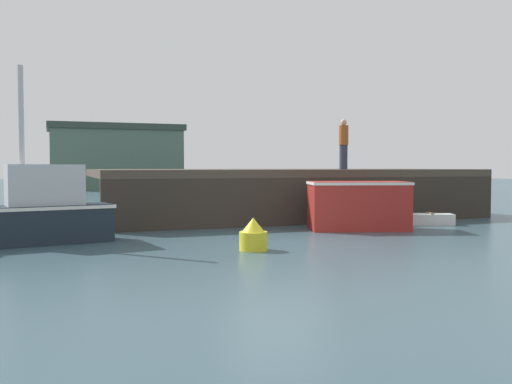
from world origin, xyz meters
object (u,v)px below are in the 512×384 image
dockworker (344,144)px  fishing_boat_near_right (358,204)px  mooring_buoy_foreground (253,236)px  rowboat (430,219)px  fishing_boat_near_left (24,213)px

dockworker → fishing_boat_near_right: bearing=-112.1°
dockworker → mooring_buoy_foreground: bearing=-132.6°
mooring_buoy_foreground → fishing_boat_near_right: bearing=33.1°
rowboat → fishing_boat_near_left: bearing=-177.5°
fishing_boat_near_left → fishing_boat_near_right: fishing_boat_near_left is taller
rowboat → fishing_boat_near_right: bearing=-171.8°
fishing_boat_near_right → rowboat: (2.86, 0.41, -0.57)m
fishing_boat_near_right → mooring_buoy_foreground: size_ratio=4.34×
mooring_buoy_foreground → rowboat: bearing=24.2°
fishing_boat_near_left → mooring_buoy_foreground: fishing_boat_near_left is taller
rowboat → dockworker: 4.13m
fishing_boat_near_right → dockworker: 4.10m
fishing_boat_near_right → rowboat: size_ratio=2.02×
rowboat → mooring_buoy_foreground: (-7.15, -3.21, 0.15)m
fishing_boat_near_right → mooring_buoy_foreground: fishing_boat_near_right is taller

